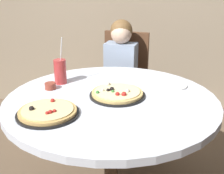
# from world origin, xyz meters

# --- Properties ---
(dining_table) EXTENTS (1.24, 1.24, 0.75)m
(dining_table) POSITION_xyz_m (0.00, 0.00, 0.66)
(dining_table) COLOR silver
(dining_table) RESTS_ON ground_plane
(chair_wooden) EXTENTS (0.47, 0.47, 0.95)m
(chair_wooden) POSITION_xyz_m (0.02, 0.94, 0.53)
(chair_wooden) COLOR brown
(chair_wooden) RESTS_ON ground_plane
(diner_child) EXTENTS (0.32, 0.43, 1.08)m
(diner_child) POSITION_xyz_m (-0.01, 0.76, 0.48)
(diner_child) COLOR #3F4766
(diner_child) RESTS_ON ground_plane
(pizza_veggie) EXTENTS (0.33, 0.33, 0.05)m
(pizza_veggie) POSITION_xyz_m (0.03, 0.03, 0.77)
(pizza_veggie) COLOR black
(pizza_veggie) RESTS_ON dining_table
(pizza_cheese) EXTENTS (0.32, 0.32, 0.05)m
(pizza_cheese) POSITION_xyz_m (-0.30, -0.25, 0.77)
(pizza_cheese) COLOR black
(pizza_cheese) RESTS_ON dining_table
(soda_cup) EXTENTS (0.08, 0.08, 0.31)m
(soda_cup) POSITION_xyz_m (-0.36, 0.22, 0.83)
(soda_cup) COLOR #B73333
(soda_cup) RESTS_ON dining_table
(sauce_bowl) EXTENTS (0.07, 0.07, 0.04)m
(sauce_bowl) POSITION_xyz_m (-0.40, 0.11, 0.77)
(sauce_bowl) COLOR brown
(sauce_bowl) RESTS_ON dining_table
(plate_small) EXTENTS (0.18, 0.18, 0.01)m
(plate_small) POSITION_xyz_m (0.38, 0.23, 0.76)
(plate_small) COLOR white
(plate_small) RESTS_ON dining_table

